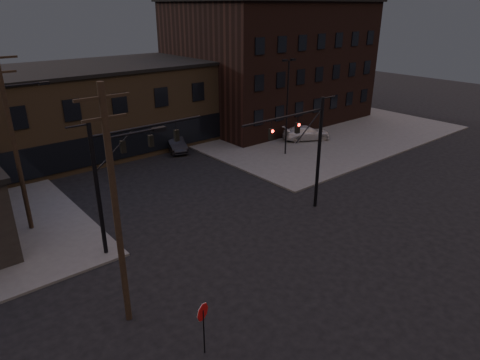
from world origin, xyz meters
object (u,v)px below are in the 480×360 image
at_px(stop_sign, 203,317).
at_px(parked_car_lot_a, 269,129).
at_px(traffic_signal_near, 309,145).
at_px(parked_car_lot_b, 307,133).
at_px(car_crossing, 175,143).
at_px(traffic_signal_far, 118,170).

height_order(stop_sign, parked_car_lot_a, stop_sign).
height_order(traffic_signal_near, parked_car_lot_b, traffic_signal_near).
bearing_deg(car_crossing, traffic_signal_far, -113.52).
bearing_deg(parked_car_lot_b, stop_sign, 150.70).
xyz_separation_m(traffic_signal_near, traffic_signal_far, (-12.07, 3.50, 0.08)).
distance_m(parked_car_lot_b, car_crossing, 14.12).
relative_size(traffic_signal_far, parked_car_lot_a, 1.87).
bearing_deg(stop_sign, parked_car_lot_a, 41.83).
bearing_deg(parked_car_lot_b, traffic_signal_near, 158.04).
relative_size(traffic_signal_near, traffic_signal_far, 1.00).
xyz_separation_m(traffic_signal_near, parked_car_lot_a, (10.67, 15.02, -4.05)).
distance_m(stop_sign, parked_car_lot_b, 31.72).
bearing_deg(parked_car_lot_b, parked_car_lot_a, 57.15).
height_order(traffic_signal_near, parked_car_lot_a, traffic_signal_near).
relative_size(traffic_signal_far, stop_sign, 3.23).
height_order(traffic_signal_far, stop_sign, traffic_signal_far).
relative_size(traffic_signal_near, car_crossing, 1.76).
height_order(traffic_signal_far, car_crossing, traffic_signal_far).
bearing_deg(traffic_signal_far, car_crossing, 49.20).
distance_m(traffic_signal_near, stop_sign, 15.17).
distance_m(parked_car_lot_a, parked_car_lot_b, 4.18).
bearing_deg(parked_car_lot_a, parked_car_lot_b, -130.51).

